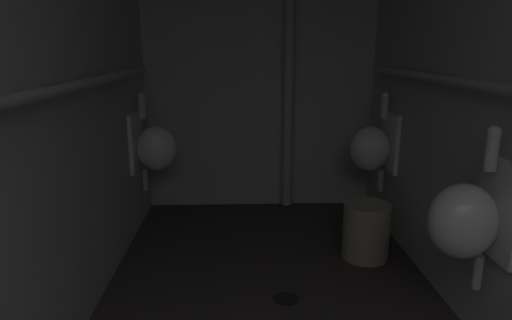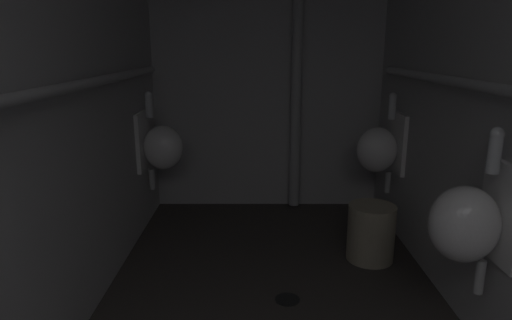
% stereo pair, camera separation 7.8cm
% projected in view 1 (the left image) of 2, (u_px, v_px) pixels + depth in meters
% --- Properties ---
extents(wall_left, '(0.06, 4.08, 2.48)m').
position_uv_depth(wall_left, '(31.00, 84.00, 1.76)').
color(wall_left, '#B6B5B4').
rests_on(wall_left, ground).
extents(wall_back, '(2.06, 0.06, 2.48)m').
position_uv_depth(wall_back, '(259.00, 64.00, 3.74)').
color(wall_back, '#B6B5B4').
rests_on(wall_back, ground).
extents(urinal_left_mid, '(0.32, 0.30, 0.76)m').
position_uv_depth(urinal_left_mid, '(153.00, 147.00, 3.33)').
color(urinal_left_mid, white).
extents(urinal_right_mid, '(0.32, 0.30, 0.76)m').
position_uv_depth(urinal_right_mid, '(468.00, 219.00, 1.94)').
color(urinal_right_mid, white).
extents(urinal_right_far, '(0.32, 0.30, 0.76)m').
position_uv_depth(urinal_right_far, '(373.00, 147.00, 3.32)').
color(urinal_right_far, white).
extents(supply_pipe_left, '(0.06, 3.38, 0.06)m').
position_uv_depth(supply_pipe_left, '(56.00, 91.00, 1.78)').
color(supply_pipe_left, '#B2B2B2').
extents(supply_pipe_right, '(0.06, 3.27, 0.06)m').
position_uv_depth(supply_pipe_right, '(502.00, 90.00, 1.82)').
color(supply_pipe_right, '#B2B2B2').
extents(standpipe_back_wall, '(0.09, 0.09, 2.43)m').
position_uv_depth(standpipe_back_wall, '(289.00, 65.00, 3.64)').
color(standpipe_back_wall, '#B2B2B2').
rests_on(standpipe_back_wall, ground).
extents(floor_drain, '(0.14, 0.14, 0.01)m').
position_uv_depth(floor_drain, '(286.00, 298.00, 2.50)').
color(floor_drain, black).
rests_on(floor_drain, ground).
extents(waste_bin, '(0.31, 0.31, 0.38)m').
position_uv_depth(waste_bin, '(366.00, 231.00, 2.96)').
color(waste_bin, '#9E937A').
rests_on(waste_bin, ground).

